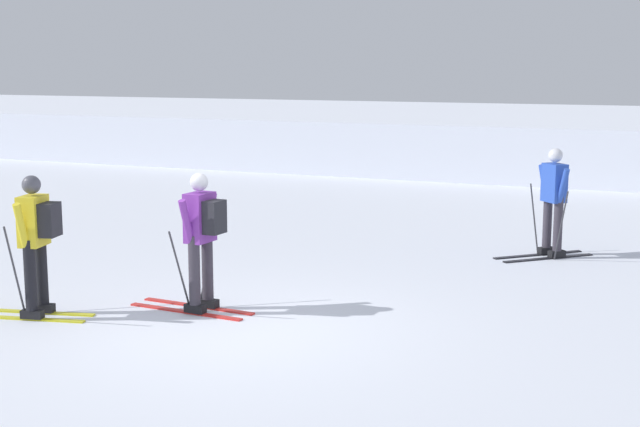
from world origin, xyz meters
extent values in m
plane|color=silver|center=(0.00, 0.00, 0.00)|extent=(120.00, 120.00, 0.00)
cube|color=silver|center=(0.00, 18.15, 0.72)|extent=(80.00, 9.38, 1.45)
cube|color=gold|center=(-2.55, -0.64, 0.01)|extent=(1.58, 0.45, 0.02)
cube|color=gold|center=(-2.61, -0.37, 0.01)|extent=(1.58, 0.45, 0.02)
cube|color=black|center=(-2.40, -0.61, 0.07)|extent=(0.28, 0.18, 0.10)
cube|color=black|center=(-2.46, -0.33, 0.07)|extent=(0.28, 0.18, 0.10)
cylinder|color=black|center=(-2.40, -0.61, 0.55)|extent=(0.14, 0.14, 0.85)
cylinder|color=black|center=(-2.46, -0.33, 0.55)|extent=(0.14, 0.14, 0.85)
cube|color=yellow|center=(-2.43, -0.47, 1.17)|extent=(0.32, 0.42, 0.60)
cylinder|color=yellow|center=(-2.39, -0.72, 1.16)|extent=(0.15, 0.27, 0.55)
cylinder|color=yellow|center=(-2.51, -0.23, 1.16)|extent=(0.15, 0.27, 0.55)
sphere|color=#4C4C56|center=(-2.43, -0.47, 1.60)|extent=(0.22, 0.22, 0.22)
cylinder|color=#38383D|center=(-2.46, -0.78, 0.59)|extent=(0.12, 0.40, 1.19)
cylinder|color=#38383D|center=(-2.60, -0.20, 0.59)|extent=(0.12, 0.40, 1.19)
cube|color=#232328|center=(-2.23, -0.42, 1.19)|extent=(0.24, 0.31, 0.40)
cube|color=black|center=(2.66, 5.26, 0.01)|extent=(1.21, 1.18, 0.02)
cube|color=black|center=(2.47, 5.46, 0.01)|extent=(1.21, 1.18, 0.02)
cube|color=black|center=(2.77, 5.36, 0.07)|extent=(0.27, 0.27, 0.10)
cube|color=black|center=(2.57, 5.56, 0.07)|extent=(0.27, 0.27, 0.10)
cylinder|color=#38333D|center=(2.77, 5.36, 0.55)|extent=(0.14, 0.14, 0.85)
cylinder|color=#38333D|center=(2.57, 5.56, 0.55)|extent=(0.14, 0.14, 0.85)
cube|color=#284CB7|center=(2.67, 5.46, 1.17)|extent=(0.44, 0.44, 0.60)
cylinder|color=#284CB7|center=(2.83, 5.27, 1.16)|extent=(0.24, 0.25, 0.55)
cylinder|color=#284CB7|center=(2.48, 5.63, 1.16)|extent=(0.24, 0.25, 0.55)
sphere|color=silver|center=(2.67, 5.46, 1.60)|extent=(0.22, 0.22, 0.22)
cylinder|color=#38383D|center=(2.85, 5.14, 0.55)|extent=(0.22, 0.23, 1.11)
cylinder|color=#38383D|center=(2.35, 5.65, 0.55)|extent=(0.22, 0.23, 1.11)
cube|color=red|center=(-0.91, 0.39, 0.01)|extent=(1.60, 0.18, 0.02)
cube|color=red|center=(-0.89, 0.67, 0.01)|extent=(1.60, 0.18, 0.02)
cube|color=black|center=(-0.76, 0.38, 0.07)|extent=(0.27, 0.14, 0.10)
cube|color=black|center=(-0.74, 0.66, 0.07)|extent=(0.27, 0.14, 0.10)
cylinder|color=#38333D|center=(-0.76, 0.38, 0.55)|extent=(0.14, 0.14, 0.85)
cylinder|color=#38333D|center=(-0.74, 0.66, 0.55)|extent=(0.14, 0.14, 0.85)
cube|color=purple|center=(-0.75, 0.52, 1.17)|extent=(0.26, 0.39, 0.60)
cylinder|color=purple|center=(-0.78, 0.27, 1.16)|extent=(0.10, 0.26, 0.55)
cylinder|color=purple|center=(-0.75, 0.77, 1.16)|extent=(0.10, 0.26, 0.55)
sphere|color=silver|center=(-0.75, 0.52, 1.60)|extent=(0.22, 0.22, 0.22)
cylinder|color=#38383D|center=(-0.86, 0.23, 0.53)|extent=(0.05, 0.42, 1.08)
cylinder|color=#38383D|center=(-0.83, 0.81, 0.53)|extent=(0.05, 0.42, 1.08)
cube|color=#232328|center=(-0.54, 0.50, 1.19)|extent=(0.20, 0.29, 0.40)
camera|label=1|loc=(4.82, -8.72, 3.00)|focal=50.51mm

